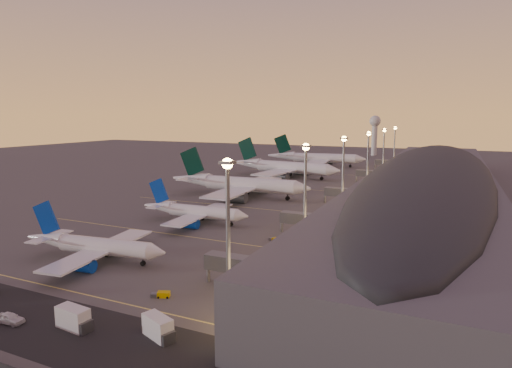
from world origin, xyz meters
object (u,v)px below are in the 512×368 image
(catering_truck_a, at_px, (74,319))
(service_van_e, at_px, (10,318))
(baggage_tug_a, at_px, (161,295))
(baggage_tug_b, at_px, (241,269))
(airliner_wide_mid, at_px, (283,167))
(airliner_narrow_south, at_px, (93,246))
(airliner_wide_near, at_px, (238,184))
(airliner_wide_far, at_px, (316,158))
(radar_tower, at_px, (375,129))
(baggage_tug_c, at_px, (275,240))
(catering_truck_b, at_px, (159,328))
(airliner_narrow_north, at_px, (194,211))

(catering_truck_a, bearing_deg, service_van_e, -159.24)
(baggage_tug_a, height_order, baggage_tug_b, baggage_tug_b)
(airliner_wide_mid, bearing_deg, airliner_narrow_south, -79.55)
(airliner_narrow_south, distance_m, airliner_wide_near, 83.05)
(airliner_wide_far, relative_size, service_van_e, 13.03)
(airliner_narrow_south, relative_size, baggage_tug_a, 10.22)
(airliner_wide_near, height_order, service_van_e, airliner_wide_near)
(catering_truck_a, bearing_deg, radar_tower, 96.66)
(airliner_wide_far, xyz_separation_m, radar_tower, (21.60, 92.44, 16.60))
(baggage_tug_b, bearing_deg, service_van_e, -125.83)
(service_van_e, bearing_deg, airliner_wide_mid, 1.61)
(airliner_narrow_south, height_order, airliner_wide_mid, airliner_wide_mid)
(airliner_wide_far, bearing_deg, catering_truck_a, -89.43)
(airliner_wide_mid, height_order, radar_tower, radar_tower)
(airliner_wide_far, height_order, baggage_tug_b, airliner_wide_far)
(baggage_tug_c, height_order, service_van_e, service_van_e)
(airliner_wide_mid, bearing_deg, airliner_wide_near, -79.78)
(baggage_tug_c, bearing_deg, baggage_tug_a, -72.43)
(baggage_tug_b, relative_size, catering_truck_b, 0.59)
(airliner_wide_far, relative_size, catering_truck_b, 10.33)
(radar_tower, relative_size, catering_truck_a, 5.20)
(airliner_wide_far, bearing_deg, airliner_wide_mid, -98.43)
(airliner_wide_mid, relative_size, catering_truck_a, 10.36)
(catering_truck_a, relative_size, service_van_e, 1.27)
(baggage_tug_c, bearing_deg, catering_truck_b, -61.24)
(airliner_narrow_south, bearing_deg, service_van_e, -76.72)
(airliner_narrow_south, relative_size, airliner_wide_mid, 0.57)
(baggage_tug_b, bearing_deg, baggage_tug_a, -115.36)
(airliner_narrow_north, relative_size, catering_truck_a, 5.84)
(airliner_wide_mid, xyz_separation_m, service_van_e, (19.55, -170.49, -4.49))
(catering_truck_b, bearing_deg, catering_truck_a, -145.91)
(baggage_tug_a, height_order, baggage_tug_c, baggage_tug_c)
(airliner_narrow_south, xyz_separation_m, catering_truck_b, (34.84, -21.93, -1.86))
(airliner_narrow_north, relative_size, baggage_tug_c, 9.89)
(airliner_wide_near, xyz_separation_m, radar_tower, (19.63, 207.13, 16.82))
(catering_truck_b, relative_size, service_van_e, 1.26)
(baggage_tug_c, relative_size, service_van_e, 0.75)
(airliner_wide_near, bearing_deg, catering_truck_a, -77.92)
(baggage_tug_b, distance_m, service_van_e, 42.46)
(radar_tower, bearing_deg, baggage_tug_a, -87.69)
(baggage_tug_a, xyz_separation_m, baggage_tug_c, (5.83, 40.48, 0.01))
(airliner_narrow_south, bearing_deg, airliner_narrow_north, 80.42)
(radar_tower, height_order, service_van_e, radar_tower)
(airliner_narrow_north, xyz_separation_m, airliner_wide_near, (-7.07, 43.60, 1.68))
(airliner_wide_mid, height_order, service_van_e, airliner_wide_mid)
(service_van_e, bearing_deg, airliner_wide_near, 3.28)
(catering_truck_b, distance_m, service_van_e, 25.09)
(baggage_tug_c, bearing_deg, airliner_narrow_south, -110.78)
(airliner_narrow_south, xyz_separation_m, airliner_wide_mid, (-9.02, 142.39, 1.94))
(baggage_tug_b, bearing_deg, airliner_wide_near, 114.33)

